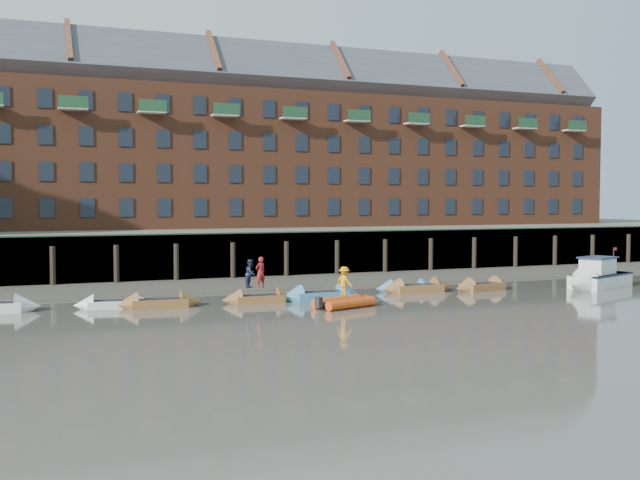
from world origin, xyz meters
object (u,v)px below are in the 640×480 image
rowboat_3 (259,299)px  motor_launch (593,278)px  rowboat_4 (320,296)px  rowboat_7 (482,287)px  person_rower_b (251,274)px  person_rib_crew (344,282)px  rowboat_1 (114,304)px  rib_tender (346,302)px  rowboat_5 (406,288)px  person_rower_a (260,272)px  rowboat_6 (417,288)px  rowboat_2 (159,303)px

rowboat_3 → motor_launch: (21.47, -1.58, 0.44)m
rowboat_4 → motor_launch: size_ratio=0.73×
rowboat_7 → person_rower_b: size_ratio=2.93×
motor_launch → person_rib_crew: (-17.85, -1.73, 0.69)m
person_rower_b → person_rib_crew: size_ratio=1.00×
rowboat_7 → person_rib_crew: bearing=-173.6°
rowboat_1 → rowboat_4: bearing=1.4°
rib_tender → person_rower_b: person_rower_b is taller
rib_tender → rowboat_1: bearing=140.3°
rowboat_3 → rowboat_4: bearing=-1.2°
rowboat_4 → person_rower_b: person_rower_b is taller
rowboat_4 → rowboat_5: bearing=14.4°
person_rower_a → rowboat_5: bearing=167.6°
rowboat_4 → person_rib_crew: person_rib_crew is taller
rowboat_1 → rowboat_7: rowboat_7 is taller
rowboat_5 → rowboat_6: rowboat_6 is taller
rowboat_3 → person_rower_a: person_rower_a is taller
rowboat_4 → rowboat_6: (6.81, 1.17, -0.00)m
rowboat_6 → motor_launch: bearing=-11.7°
rowboat_4 → person_rower_b: (-3.93, 0.38, 1.35)m
rowboat_7 → rowboat_3: bearing=169.3°
rowboat_7 → person_rower_b: (-14.93, -0.08, 1.36)m
motor_launch → rowboat_2: bearing=-25.5°
rowboat_5 → motor_launch: size_ratio=0.63×
rowboat_4 → rowboat_2: bearing=176.3°
rowboat_1 → person_rib_crew: size_ratio=2.63×
rowboat_3 → rowboat_7: rowboat_7 is taller
rowboat_2 → rowboat_7: rowboat_2 is taller
rowboat_3 → rowboat_4: rowboat_4 is taller
rowboat_1 → person_rib_crew: person_rib_crew is taller
rowboat_7 → person_rower_a: size_ratio=2.72×
person_rower_a → person_rower_b: bearing=-37.2°
rowboat_7 → person_rower_a: person_rower_a is taller
motor_launch → rowboat_1: bearing=-26.4°
rowboat_3 → person_rower_a: (0.09, 0.04, 1.44)m
rowboat_6 → motor_launch: size_ratio=0.73×
rowboat_4 → person_rower_a: (-3.42, 0.24, 1.41)m
rowboat_2 → rowboat_4: 8.88m
rowboat_5 → rib_tender: (-6.17, -4.88, 0.05)m
person_rower_a → person_rib_crew: bearing=115.1°
rowboat_1 → person_rib_crew: bearing=-13.6°
person_rower_a → rowboat_6: bearing=163.9°
rowboat_3 → rowboat_4: 3.52m
rowboat_4 → person_rower_a: bearing=174.7°
rowboat_1 → rowboat_5: size_ratio=1.01×
rowboat_2 → person_rower_a: 5.63m
rib_tender → rowboat_7: bearing=-1.6°
rowboat_6 → motor_launch: 11.44m
rowboat_1 → rowboat_7: 22.10m
rowboat_2 → rowboat_7: bearing=2.8°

